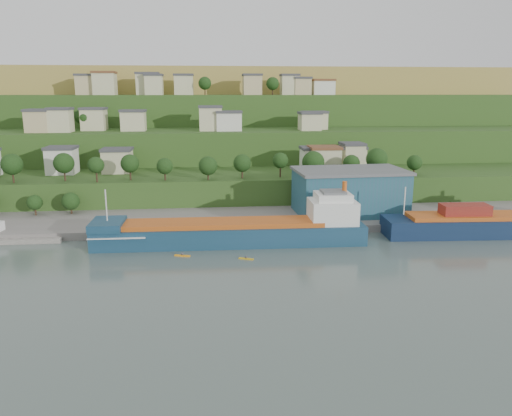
{
  "coord_description": "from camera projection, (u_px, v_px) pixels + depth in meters",
  "views": [
    {
      "loc": [
        0.91,
        -108.13,
        36.11
      ],
      "look_at": [
        13.39,
        15.0,
        7.35
      ],
      "focal_mm": 35.0,
      "sensor_mm": 36.0,
      "label": 1
    }
  ],
  "objects": [
    {
      "name": "ground",
      "position": [
        204.0,
        256.0,
        112.87
      ],
      "size": [
        500.0,
        500.0,
        0.0
      ],
      "primitive_type": "plane",
      "color": "#45544D",
      "rests_on": "ground"
    },
    {
      "name": "kayak_orange",
      "position": [
        182.0,
        255.0,
        112.55
      ],
      "size": [
        3.66,
        1.73,
        0.91
      ],
      "rotation": [
        0.0,
        0.0,
        -0.31
      ],
      "color": "#FF9C16",
      "rests_on": "ground"
    },
    {
      "name": "quay",
      "position": [
        274.0,
        222.0,
        141.97
      ],
      "size": [
        220.0,
        26.0,
        4.0
      ],
      "primitive_type": "cube",
      "color": "slate",
      "rests_on": "ground"
    },
    {
      "name": "warehouse",
      "position": [
        349.0,
        191.0,
        142.99
      ],
      "size": [
        31.83,
        20.38,
        12.8
      ],
      "rotation": [
        0.0,
        0.0,
        0.05
      ],
      "color": "#205362",
      "rests_on": "quay"
    },
    {
      "name": "kayak_yellow",
      "position": [
        246.0,
        258.0,
        110.52
      ],
      "size": [
        3.31,
        1.83,
        0.84
      ],
      "rotation": [
        0.0,
        0.0,
        -0.4
      ],
      "color": "gold",
      "rests_on": "ground"
    },
    {
      "name": "hillside",
      "position": [
        204.0,
        159.0,
        276.35
      ],
      "size": [
        360.0,
        210.22,
        96.0
      ],
      "color": "#284719",
      "rests_on": "ground"
    },
    {
      "name": "cargo_ship_near",
      "position": [
        239.0,
        233.0,
        121.62
      ],
      "size": [
        65.7,
        11.51,
        16.85
      ],
      "rotation": [
        0.0,
        0.0,
        -0.02
      ],
      "color": "#123547",
      "rests_on": "ground"
    },
    {
      "name": "cargo_ship_far",
      "position": [
        509.0,
        225.0,
        129.35
      ],
      "size": [
        60.98,
        13.34,
        16.44
      ],
      "rotation": [
        0.0,
        0.0,
        -0.05
      ],
      "color": "#0C1E38",
      "rests_on": "ground"
    },
    {
      "name": "dinghy",
      "position": [
        15.0,
        232.0,
        126.37
      ],
      "size": [
        3.89,
        1.56,
        0.77
      ],
      "primitive_type": "cube",
      "rotation": [
        0.0,
        0.0,
        -0.03
      ],
      "color": "silver",
      "rests_on": "pebble_beach"
    }
  ]
}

